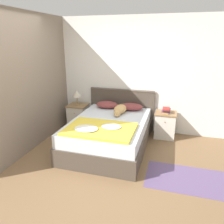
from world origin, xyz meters
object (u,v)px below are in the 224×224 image
bed (109,134)px  pillow_left (107,105)px  nightstand_left (78,116)px  book_stack (166,110)px  nightstand_right (165,125)px  table_lamp (77,94)px  dog (120,110)px  pillow_right (131,107)px

bed → pillow_left: size_ratio=3.88×
nightstand_left → pillow_left: 0.84m
bed → nightstand_left: (-1.03, 0.80, 0.00)m
book_stack → nightstand_right: bearing=89.4°
nightstand_right → table_lamp: (-2.07, -0.01, 0.55)m
bed → nightstand_left: 1.30m
bed → dog: (0.10, 0.45, 0.37)m
bed → dog: dog is taller
pillow_right → pillow_left: bearing=180.0°
pillow_left → dog: 0.49m
nightstand_left → book_stack: (2.07, -0.01, 0.34)m
bed → nightstand_right: size_ratio=3.49×
nightstand_right → table_lamp: bearing=-179.8°
pillow_left → table_lamp: table_lamp is taller
pillow_left → table_lamp: bearing=177.9°
nightstand_right → dog: dog is taller
table_lamp → nightstand_right: bearing=0.2°
nightstand_right → pillow_left: pillow_left is taller
pillow_right → nightstand_right: bearing=2.6°
nightstand_right → pillow_right: (-0.75, -0.03, 0.36)m
nightstand_left → book_stack: bearing=-0.3°
dog → bed: bearing=-102.7°
pillow_left → nightstand_left: bearing=177.4°
book_stack → table_lamp: 2.08m
pillow_left → bed: bearing=-69.9°
nightstand_right → pillow_left: bearing=-178.5°
nightstand_right → nightstand_left: bearing=180.0°
nightstand_right → pillow_right: 0.84m
book_stack → bed: bearing=-142.8°
nightstand_left → book_stack: size_ratio=2.36×
nightstand_left → table_lamp: size_ratio=1.59×
pillow_left → book_stack: size_ratio=2.12×
dog → pillow_right: bearing=60.4°
nightstand_right → pillow_left: (-1.31, -0.03, 0.36)m
nightstand_right → pillow_right: pillow_right is taller
dog → book_stack: size_ratio=2.59×
nightstand_left → table_lamp: table_lamp is taller
dog → book_stack: (0.93, 0.34, -0.04)m
nightstand_left → pillow_left: (0.75, -0.03, 0.36)m
pillow_right → table_lamp: 1.33m
nightstand_left → dog: 1.24m
nightstand_right → dog: 1.06m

